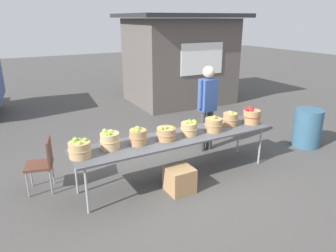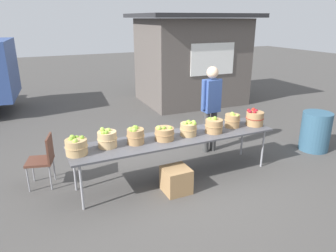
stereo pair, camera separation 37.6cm
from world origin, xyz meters
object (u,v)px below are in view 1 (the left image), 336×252
Objects in this scene: apple_basket_green_0 at (80,149)px; apple_basket_green_5 at (213,124)px; produce_crate at (180,180)px; apple_basket_green_6 at (230,119)px; vendor_adult at (207,102)px; folding_chair at (43,161)px; apple_basket_red_0 at (251,116)px; market_table at (177,139)px; apple_basket_green_3 at (166,133)px; trash_barrel at (307,128)px; apple_basket_green_4 at (189,128)px; apple_basket_green_2 at (138,136)px; apple_basket_green_1 at (110,140)px.

apple_basket_green_0 is 2.30m from apple_basket_green_5.
apple_basket_green_0 reaches higher than produce_crate.
vendor_adult is at bearing 90.35° from apple_basket_green_6.
vendor_adult is 3.23m from folding_chair.
market_table is at bearing 177.75° from apple_basket_red_0.
apple_basket_green_5 is 0.95× the size of apple_basket_red_0.
apple_basket_green_3 reaches higher than trash_barrel.
apple_basket_green_4 is at bearing 88.72° from folding_chair.
vendor_adult reaches higher than produce_crate.
vendor_adult reaches higher than folding_chair.
market_table is at bearing 87.24° from folding_chair.
apple_basket_green_4 is at bearing 43.46° from produce_crate.
apple_basket_green_4 is 0.17× the size of vendor_adult.
apple_basket_green_3 is (1.39, -0.01, -0.02)m from apple_basket_green_0.
trash_barrel is at bearing -4.45° from apple_basket_green_6.
apple_basket_green_5 is (2.30, -0.06, -0.00)m from apple_basket_green_0.
apple_basket_red_0 is 0.92m from vendor_adult.
apple_basket_green_5 is at bearing -167.95° from apple_basket_green_6.
apple_basket_red_0 is (0.89, 0.01, 0.01)m from apple_basket_green_5.
apple_basket_green_5 reaches higher than apple_basket_green_4.
produce_crate is at bearing -86.29° from apple_basket_green_3.
apple_basket_green_4 reaches higher than produce_crate.
produce_crate is at bearing -16.10° from apple_basket_green_0.
apple_basket_green_2 is 0.17× the size of vendor_adult.
apple_basket_green_4 is 0.89m from produce_crate.
apple_basket_green_6 is 1.57m from produce_crate.
apple_basket_green_4 is 0.88× the size of apple_basket_red_0.
apple_basket_green_4 is 0.34× the size of folding_chair.
apple_basket_green_6 is at bearing 0.27° from apple_basket_green_2.
apple_basket_green_5 reaches higher than market_table.
apple_basket_green_1 reaches higher than apple_basket_green_0.
apple_basket_green_6 is 0.44m from apple_basket_red_0.
apple_basket_green_1 reaches higher than apple_basket_red_0.
market_table is 1.17m from apple_basket_green_6.
market_table is 10.68× the size of apple_basket_green_3.
vendor_adult reaches higher than market_table.
apple_basket_red_0 is 3.71m from folding_chair.
folding_chair is (-1.82, 0.69, -0.35)m from apple_basket_green_3.
apple_basket_green_5 reaches higher than apple_basket_green_6.
apple_basket_green_1 reaches higher than apple_basket_green_5.
apple_basket_green_5 is (0.46, -0.06, 0.00)m from apple_basket_green_4.
apple_basket_green_0 is at bearing 178.59° from trash_barrel.
folding_chair is at bearing 171.34° from trash_barrel.
trash_barrel is at bearing -2.32° from market_table.
apple_basket_green_4 is at bearing -0.06° from apple_basket_green_0.
apple_basket_green_0 is at bearing -178.11° from apple_basket_green_2.
apple_basket_green_4 is 2.40m from folding_chair.
apple_basket_green_4 reaches higher than apple_basket_green_3.
apple_basket_green_1 is 0.38× the size of trash_barrel.
apple_basket_green_5 is at bearing -4.56° from apple_basket_green_1.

